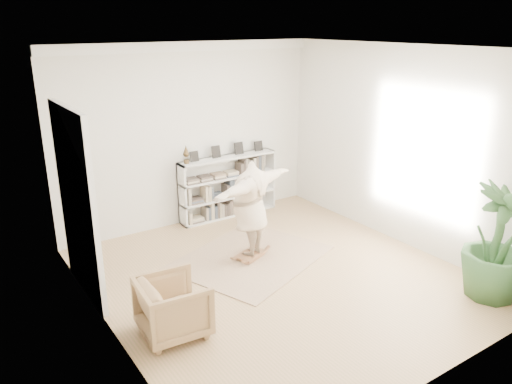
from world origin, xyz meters
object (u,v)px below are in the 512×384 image
at_px(rocker_board, 251,254).
at_px(houseplant, 497,243).
at_px(armchair, 173,307).
at_px(bookshelf, 228,187).
at_px(person, 251,206).

relative_size(rocker_board, houseplant, 0.36).
bearing_deg(armchair, bookshelf, -35.81).
bearing_deg(bookshelf, person, -110.40).
xyz_separation_m(rocker_board, person, (-0.00, -0.00, 0.90)).
xyz_separation_m(rocker_board, houseplant, (2.30, -3.08, 0.80)).
bearing_deg(houseplant, person, 126.81).
bearing_deg(rocker_board, houseplant, -73.77).
distance_m(bookshelf, person, 2.17).
relative_size(rocker_board, person, 0.30).
bearing_deg(houseplant, armchair, 157.72).
distance_m(rocker_board, person, 0.90).
height_order(bookshelf, rocker_board, bookshelf).
height_order(bookshelf, person, person).
distance_m(armchair, person, 2.50).
height_order(armchair, rocker_board, armchair).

